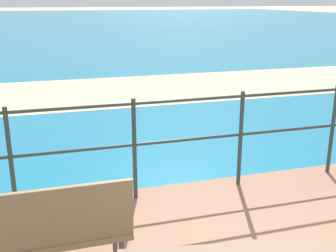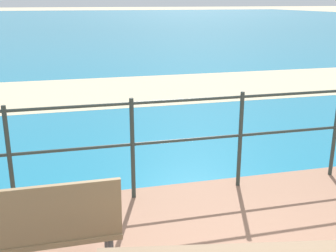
# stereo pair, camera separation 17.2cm
# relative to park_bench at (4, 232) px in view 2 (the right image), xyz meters

# --- Properties ---
(sea_water) EXTENTS (90.00, 90.00, 0.01)m
(sea_water) POSITION_rel_park_bench_xyz_m (1.67, 38.93, -0.59)
(sea_water) COLOR teal
(sea_water) RESTS_ON ground
(beach_strip) EXTENTS (54.01, 3.62, 0.01)m
(beach_strip) POSITION_rel_park_bench_xyz_m (1.67, 6.93, -0.59)
(beach_strip) COLOR beige
(beach_strip) RESTS_ON ground
(park_bench) EXTENTS (1.53, 0.41, 0.88)m
(park_bench) POSITION_rel_park_bench_xyz_m (0.00, 0.00, 0.00)
(park_bench) COLOR #8C704C
(park_bench) RESTS_ON patio_paving
(railing_fence) EXTENTS (5.94, 0.04, 1.07)m
(railing_fence) POSITION_rel_park_bench_xyz_m (1.67, 1.33, 0.13)
(railing_fence) COLOR #2D3833
(railing_fence) RESTS_ON patio_paving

